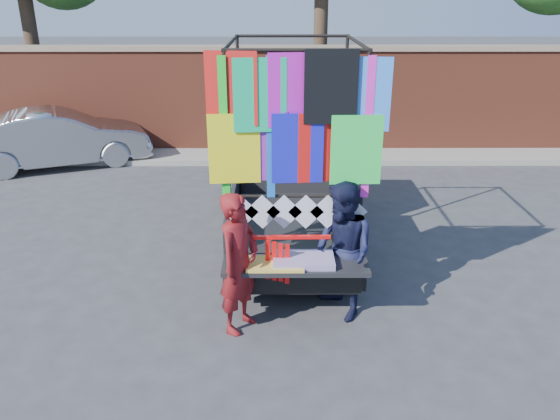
{
  "coord_description": "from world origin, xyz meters",
  "views": [
    {
      "loc": [
        -0.1,
        -6.59,
        3.82
      ],
      "look_at": [
        -0.08,
        -0.09,
        1.21
      ],
      "focal_mm": 35.0,
      "sensor_mm": 36.0,
      "label": 1
    }
  ],
  "objects_px": {
    "sedan": "(60,138)",
    "man": "(343,252)",
    "woman": "(239,263)",
    "pickup_truck": "(290,183)"
  },
  "relations": [
    {
      "from": "sedan",
      "to": "man",
      "type": "bearing_deg",
      "value": -159.63
    },
    {
      "from": "woman",
      "to": "man",
      "type": "bearing_deg",
      "value": -48.09
    },
    {
      "from": "woman",
      "to": "man",
      "type": "xyz_separation_m",
      "value": [
        1.25,
        0.29,
        0.01
      ]
    },
    {
      "from": "pickup_truck",
      "to": "sedan",
      "type": "distance_m",
      "value": 6.43
    },
    {
      "from": "man",
      "to": "sedan",
      "type": "bearing_deg",
      "value": -163.76
    },
    {
      "from": "sedan",
      "to": "woman",
      "type": "relative_size",
      "value": 2.31
    },
    {
      "from": "pickup_truck",
      "to": "woman",
      "type": "relative_size",
      "value": 2.97
    },
    {
      "from": "sedan",
      "to": "pickup_truck",
      "type": "bearing_deg",
      "value": -147.11
    },
    {
      "from": "pickup_truck",
      "to": "man",
      "type": "bearing_deg",
      "value": -77.83
    },
    {
      "from": "pickup_truck",
      "to": "man",
      "type": "xyz_separation_m",
      "value": [
        0.58,
        -2.69,
        0.05
      ]
    }
  ]
}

